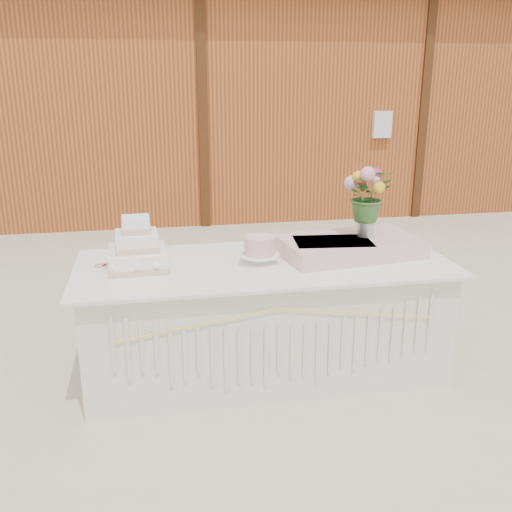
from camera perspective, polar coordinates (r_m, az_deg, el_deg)
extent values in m
plane|color=beige|center=(3.98, 0.80, -11.24)|extent=(80.00, 80.00, 0.00)
cube|color=#A95223|center=(9.45, -6.53, 14.89)|extent=(12.00, 4.00, 3.00)
cube|color=silver|center=(3.81, 0.83, -6.29)|extent=(2.28, 0.88, 0.75)
cube|color=silver|center=(3.67, 0.85, -0.79)|extent=(2.40, 1.00, 0.02)
cube|color=white|center=(3.63, -11.71, -0.25)|extent=(0.36, 0.36, 0.12)
cube|color=#D9AA89|center=(3.64, -11.68, -0.79)|extent=(0.38, 0.38, 0.03)
cube|color=white|center=(3.59, -11.83, 1.49)|extent=(0.26, 0.26, 0.11)
cube|color=#D9AA89|center=(3.60, -11.80, 1.03)|extent=(0.27, 0.27, 0.03)
cube|color=white|center=(3.57, -11.93, 3.10)|extent=(0.17, 0.17, 0.10)
cube|color=#D9AA89|center=(3.57, -11.90, 2.71)|extent=(0.18, 0.18, 0.03)
cylinder|color=white|center=(3.64, 0.39, -0.69)|extent=(0.22, 0.22, 0.01)
cylinder|color=white|center=(3.63, 0.39, -0.29)|extent=(0.06, 0.06, 0.04)
cylinder|color=white|center=(3.62, 0.39, 0.10)|extent=(0.25, 0.25, 0.01)
cylinder|color=#E6A6B0|center=(3.60, 0.39, 1.07)|extent=(0.20, 0.20, 0.12)
cube|color=beige|center=(3.87, 9.35, 0.96)|extent=(0.98, 0.65, 0.11)
cylinder|color=#B9B9BE|center=(3.90, 10.95, 3.07)|extent=(0.11, 0.11, 0.15)
imported|color=#356127|center=(3.85, 11.16, 6.68)|extent=(0.38, 0.35, 0.35)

